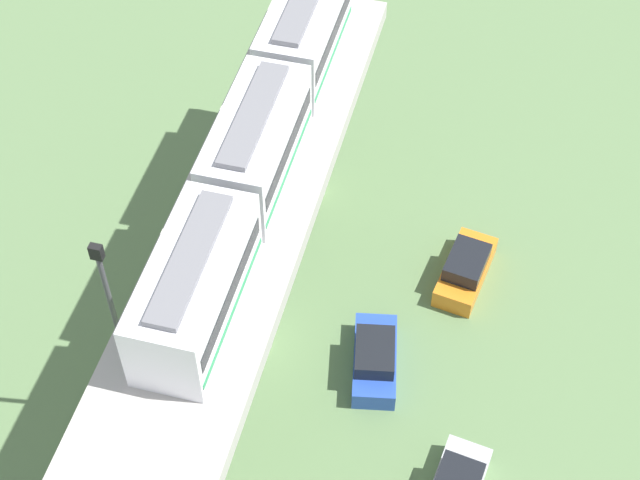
{
  "coord_description": "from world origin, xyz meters",
  "views": [
    {
      "loc": [
        -8.92,
        22.29,
        35.47
      ],
      "look_at": [
        -2.5,
        -2.46,
        4.93
      ],
      "focal_mm": 54.48,
      "sensor_mm": 36.0,
      "label": 1
    }
  ],
  "objects_px": {
    "train": "(256,145)",
    "parked_car_orange": "(466,269)",
    "parked_car_blue": "(375,358)",
    "signal_post": "(118,330)"
  },
  "relations": [
    {
      "from": "train",
      "to": "parked_car_orange",
      "type": "bearing_deg",
      "value": -158.3
    },
    {
      "from": "train",
      "to": "parked_car_blue",
      "type": "height_order",
      "value": "train"
    },
    {
      "from": "train",
      "to": "signal_post",
      "type": "relative_size",
      "value": 1.9
    },
    {
      "from": "parked_car_blue",
      "to": "signal_post",
      "type": "bearing_deg",
      "value": 16.01
    },
    {
      "from": "parked_car_blue",
      "to": "parked_car_orange",
      "type": "bearing_deg",
      "value": -128.23
    },
    {
      "from": "train",
      "to": "parked_car_orange",
      "type": "height_order",
      "value": "train"
    },
    {
      "from": "parked_car_blue",
      "to": "signal_post",
      "type": "xyz_separation_m",
      "value": [
        8.91,
        4.52,
        5.19
      ]
    },
    {
      "from": "parked_car_blue",
      "to": "signal_post",
      "type": "distance_m",
      "value": 11.26
    },
    {
      "from": "train",
      "to": "parked_car_orange",
      "type": "xyz_separation_m",
      "value": [
        -8.49,
        -3.38,
        -9.0
      ]
    },
    {
      "from": "signal_post",
      "to": "parked_car_blue",
      "type": "bearing_deg",
      "value": -153.11
    }
  ]
}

